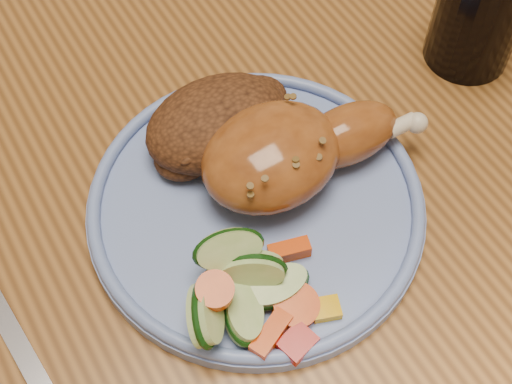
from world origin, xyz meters
TOP-DOWN VIEW (x-y plane):
  - dining_table at (0.00, 0.00)m, footprint 0.90×1.40m
  - plate at (-0.07, -0.07)m, footprint 0.25×0.25m
  - plate_rim at (-0.07, -0.07)m, footprint 0.25×0.25m
  - chicken_leg at (-0.04, -0.06)m, footprint 0.18×0.10m
  - rice_pilaf at (-0.07, -0.00)m, footprint 0.12×0.08m
  - vegetable_pile at (-0.12, -0.13)m, footprint 0.12×0.11m
  - drinking_glass at (0.17, -0.03)m, footprint 0.07×0.07m

SIDE VIEW (x-z plane):
  - dining_table at x=0.00m, z-range 0.29..1.04m
  - plate at x=-0.07m, z-range 0.75..0.76m
  - plate_rim at x=-0.07m, z-range 0.76..0.77m
  - vegetable_pile at x=-0.12m, z-range 0.75..0.81m
  - rice_pilaf at x=-0.07m, z-range 0.76..0.81m
  - chicken_leg at x=-0.04m, z-range 0.76..0.82m
  - drinking_glass at x=0.17m, z-range 0.75..0.85m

